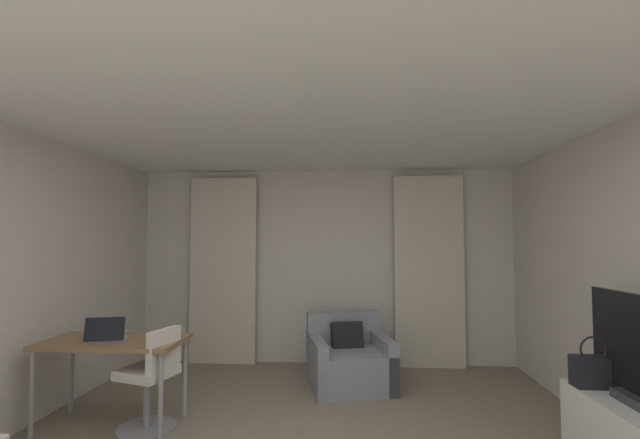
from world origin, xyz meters
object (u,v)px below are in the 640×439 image
object	(u,v)px
desk_chair	(151,385)
laptop	(107,336)
desk	(114,348)
armchair	(349,362)
handbag_primary	(594,370)

from	to	relation	value
desk_chair	laptop	world-z (taller)	laptop
desk	laptop	world-z (taller)	laptop
desk_chair	laptop	bearing A→B (deg)	176.12
laptop	armchair	bearing A→B (deg)	29.89
desk_chair	armchair	bearing A→B (deg)	36.25
desk_chair	handbag_primary	size ratio (longest dim) A/B	2.39
laptop	handbag_primary	size ratio (longest dim) A/B	1.01
handbag_primary	laptop	bearing A→B (deg)	174.97
laptop	desk	bearing A→B (deg)	65.74
laptop	handbag_primary	bearing A→B (deg)	-5.03
armchair	desk	distance (m)	2.43
armchair	handbag_primary	bearing A→B (deg)	-41.23
armchair	desk	xyz separation A→B (m)	(-2.09, -1.16, 0.41)
armchair	desk_chair	distance (m)	2.11
desk	handbag_primary	world-z (taller)	handbag_primary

